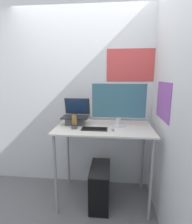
{
  "coord_description": "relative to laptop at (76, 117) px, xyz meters",
  "views": [
    {
      "loc": [
        0.1,
        -1.69,
        1.61
      ],
      "look_at": [
        -0.1,
        0.33,
        1.18
      ],
      "focal_mm": 28.0,
      "sensor_mm": 36.0,
      "label": 1
    }
  ],
  "objects": [
    {
      "name": "laptop",
      "position": [
        0.0,
        0.0,
        0.0
      ],
      "size": [
        0.33,
        0.28,
        0.32
      ],
      "color": "#4C4C51",
      "rests_on": "desk"
    },
    {
      "name": "wall_side_right",
      "position": [
        1.03,
        -0.42,
        0.22
      ],
      "size": [
        0.06,
        6.0,
        2.6
      ],
      "color": "silver",
      "rests_on": "ground_plane"
    },
    {
      "name": "keyboard",
      "position": [
        0.26,
        -0.22,
        -0.08
      ],
      "size": [
        0.3,
        0.13,
        0.02
      ],
      "color": "black",
      "rests_on": "desk"
    },
    {
      "name": "ground_plane",
      "position": [
        0.36,
        -0.42,
        -1.08
      ],
      "size": [
        12.0,
        12.0,
        0.0
      ],
      "primitive_type": "plane",
      "color": "slate"
    },
    {
      "name": "cell_phone",
      "position": [
        0.03,
        -0.2,
        -0.03
      ],
      "size": [
        0.07,
        0.07,
        0.18
      ],
      "color": "#4C4C51",
      "rests_on": "desk"
    },
    {
      "name": "monitor",
      "position": [
        0.54,
        -0.03,
        0.19
      ],
      "size": [
        0.66,
        0.17,
        0.52
      ],
      "color": "silver",
      "rests_on": "desk"
    },
    {
      "name": "computer_tower",
      "position": [
        0.32,
        -0.17,
        -0.83
      ],
      "size": [
        0.24,
        0.5,
        0.5
      ],
      "color": "black",
      "rests_on": "ground_plane"
    },
    {
      "name": "desk",
      "position": [
        0.36,
        -0.09,
        -0.2
      ],
      "size": [
        1.15,
        0.66,
        1.0
      ],
      "color": "beige",
      "rests_on": "ground_plane"
    },
    {
      "name": "mouse",
      "position": [
        0.47,
        -0.23,
        -0.07
      ],
      "size": [
        0.03,
        0.06,
        0.02
      ],
      "color": "#99999E",
      "rests_on": "desk"
    },
    {
      "name": "wall_back",
      "position": [
        0.36,
        0.32,
        0.22
      ],
      "size": [
        6.0,
        0.06,
        2.6
      ],
      "color": "silver",
      "rests_on": "ground_plane"
    }
  ]
}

